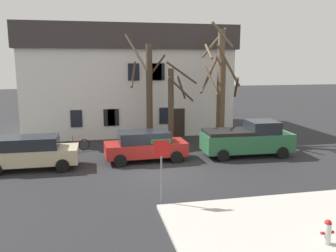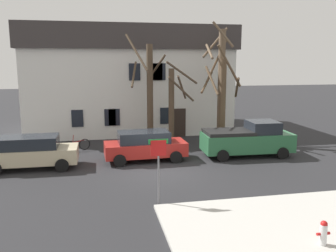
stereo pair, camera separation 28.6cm
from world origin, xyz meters
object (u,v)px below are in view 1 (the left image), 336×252
(tree_bare_mid, at_px, (172,104))
(tree_bare_far, at_px, (221,96))
(bicycle_leaning, at_px, (76,145))
(building_main, at_px, (126,78))
(pickup_truck_green, at_px, (248,139))
(tree_bare_near, at_px, (148,91))
(street_sign_pole, at_px, (161,159))
(tree_bare_end, at_px, (220,83))
(fire_hydrant, at_px, (327,231))
(car_beige_wagon, at_px, (31,152))
(car_red_wagon, at_px, (145,145))

(tree_bare_mid, relative_size, tree_bare_far, 0.80)
(bicycle_leaning, bearing_deg, building_main, 61.77)
(building_main, bearing_deg, pickup_truck_green, -59.86)
(building_main, distance_m, tree_bare_near, 6.32)
(tree_bare_mid, distance_m, street_sign_pole, 10.07)
(tree_bare_end, height_order, fire_hydrant, tree_bare_end)
(tree_bare_far, relative_size, tree_bare_end, 0.86)
(tree_bare_near, relative_size, car_beige_wagon, 1.55)
(tree_bare_near, height_order, tree_bare_far, tree_bare_near)
(building_main, height_order, bicycle_leaning, building_main)
(fire_hydrant, bearing_deg, bicycle_leaning, 119.86)
(tree_bare_far, relative_size, pickup_truck_green, 1.31)
(car_beige_wagon, bearing_deg, tree_bare_end, 19.43)
(tree_bare_far, height_order, fire_hydrant, tree_bare_far)
(tree_bare_mid, bearing_deg, fire_hydrant, -83.34)
(tree_bare_mid, relative_size, pickup_truck_green, 1.04)
(tree_bare_mid, height_order, pickup_truck_green, tree_bare_mid)
(building_main, distance_m, bicycle_leaning, 9.13)
(tree_bare_near, xyz_separation_m, tree_bare_mid, (1.45, -0.87, -0.80))
(tree_bare_near, distance_m, bicycle_leaning, 5.86)
(building_main, distance_m, fire_hydrant, 21.66)
(tree_bare_mid, height_order, tree_bare_far, tree_bare_far)
(car_red_wagon, height_order, street_sign_pole, street_sign_pole)
(tree_bare_end, distance_m, fire_hydrant, 15.02)
(tree_bare_mid, bearing_deg, tree_bare_near, 149.17)
(building_main, height_order, tree_bare_mid, building_main)
(tree_bare_near, relative_size, bicycle_leaning, 4.40)
(street_sign_pole, bearing_deg, tree_bare_end, 59.27)
(building_main, relative_size, pickup_truck_green, 2.98)
(car_red_wagon, xyz_separation_m, street_sign_pole, (-0.33, -6.40, 0.97))
(car_beige_wagon, height_order, pickup_truck_green, pickup_truck_green)
(building_main, bearing_deg, fire_hydrant, -79.44)
(car_red_wagon, height_order, fire_hydrant, car_red_wagon)
(tree_bare_end, distance_m, pickup_truck_green, 5.07)
(tree_bare_far, relative_size, car_red_wagon, 1.52)
(car_red_wagon, height_order, bicycle_leaning, car_red_wagon)
(tree_bare_near, xyz_separation_m, car_beige_wagon, (-6.90, -4.46, -2.69))
(building_main, distance_m, car_red_wagon, 10.87)
(bicycle_leaning, bearing_deg, tree_bare_mid, 2.02)
(pickup_truck_green, bearing_deg, tree_bare_near, 140.91)
(pickup_truck_green, xyz_separation_m, fire_hydrant, (-2.19, -10.48, -0.48))
(tree_bare_mid, bearing_deg, bicycle_leaning, -177.98)
(tree_bare_end, bearing_deg, street_sign_pole, -120.73)
(building_main, distance_m, tree_bare_mid, 7.59)
(pickup_truck_green, distance_m, bicycle_leaning, 10.55)
(building_main, xyz_separation_m, tree_bare_mid, (2.29, -7.10, -1.36))
(car_red_wagon, distance_m, bicycle_leaning, 4.99)
(car_beige_wagon, relative_size, pickup_truck_green, 0.88)
(tree_bare_mid, xyz_separation_m, car_beige_wagon, (-8.35, -3.59, -1.90))
(tree_bare_mid, distance_m, tree_bare_far, 3.46)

